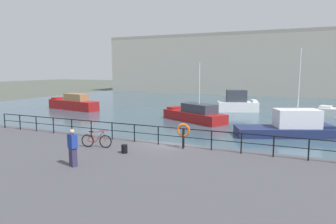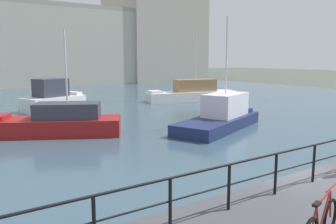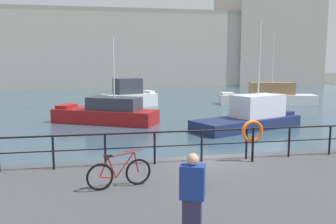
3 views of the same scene
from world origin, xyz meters
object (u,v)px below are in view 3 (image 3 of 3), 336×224
object	(u,v)px
harbor_building	(158,49)
moored_red_daysailer	(129,96)
moored_blue_motorboat	(252,116)
standing_person	(192,198)
moored_small_launch	(107,113)
mooring_bollard	(198,179)
life_ring_stand	(253,133)
moored_harbor_tender	(268,96)
parked_bicycle	(119,173)

from	to	relation	value
harbor_building	moored_red_daysailer	xyz separation A→B (m)	(-8.10, -31.66, -5.79)
moored_blue_motorboat	harbor_building	bearing A→B (deg)	65.87
harbor_building	standing_person	bearing A→B (deg)	-98.70
moored_small_launch	moored_blue_motorboat	bearing A→B (deg)	-173.54
mooring_bollard	life_ring_stand	bearing A→B (deg)	40.69
life_ring_stand	moored_blue_motorboat	bearing A→B (deg)	66.23
mooring_bollard	moored_red_daysailer	bearing A→B (deg)	89.21
mooring_bollard	life_ring_stand	size ratio (longest dim) A/B	0.31
life_ring_stand	harbor_building	bearing A→B (deg)	83.90
moored_harbor_tender	parked_bicycle	distance (m)	30.63
moored_harbor_tender	standing_person	size ratio (longest dim) A/B	6.00
moored_harbor_tender	life_ring_stand	xyz separation A→B (m)	(-12.33, -23.85, 1.20)
life_ring_stand	parked_bicycle	bearing A→B (deg)	-158.89
moored_red_daysailer	moored_small_launch	size ratio (longest dim) A/B	0.72
moored_blue_motorboat	moored_red_daysailer	bearing A→B (deg)	94.70
moored_harbor_tender	life_ring_stand	size ratio (longest dim) A/B	7.26
moored_harbor_tender	moored_red_daysailer	size ratio (longest dim) A/B	1.82
moored_small_launch	parked_bicycle	world-z (taller)	moored_small_launch
harbor_building	parked_bicycle	bearing A→B (deg)	-100.27
mooring_bollard	life_ring_stand	world-z (taller)	life_ring_stand
moored_harbor_tender	moored_red_daysailer	world-z (taller)	moored_harbor_tender
standing_person	moored_small_launch	bearing A→B (deg)	-154.07
moored_harbor_tender	moored_small_launch	distance (m)	19.06
moored_blue_motorboat	mooring_bollard	bearing A→B (deg)	-141.77
harbor_building	standing_person	xyz separation A→B (m)	(-9.37, -61.26, -4.91)
moored_small_launch	parked_bicycle	xyz separation A→B (m)	(-0.01, -16.62, 0.70)
moored_harbor_tender	moored_red_daysailer	bearing A→B (deg)	7.42
life_ring_stand	standing_person	distance (m)	5.97
harbor_building	moored_blue_motorboat	xyz separation A→B (m)	(-1.10, -45.15, -6.03)
moored_red_daysailer	parked_bicycle	bearing A→B (deg)	-114.96
standing_person	life_ring_stand	bearing A→B (deg)	168.53
mooring_bollard	standing_person	xyz separation A→B (m)	(-0.90, -2.84, 0.64)
harbor_building	moored_harbor_tender	size ratio (longest dim) A/B	7.25
moored_small_launch	mooring_bollard	xyz separation A→B (m)	(2.04, -16.99, 0.53)
moored_harbor_tender	life_ring_stand	bearing A→B (deg)	73.30
moored_harbor_tender	parked_bicycle	xyz separation A→B (m)	(-16.82, -25.59, 0.61)
parked_bicycle	standing_person	bearing A→B (deg)	-84.41
parked_bicycle	life_ring_stand	size ratio (longest dim) A/B	1.24
moored_blue_motorboat	moored_small_launch	bearing A→B (deg)	135.72
moored_small_launch	life_ring_stand	bearing A→B (deg)	134.80
moored_harbor_tender	moored_blue_motorboat	xyz separation A→B (m)	(-7.41, -12.68, -0.03)
moored_blue_motorboat	moored_small_launch	size ratio (longest dim) A/B	1.05
standing_person	moored_red_daysailer	bearing A→B (deg)	-159.81
parked_bicycle	harbor_building	bearing A→B (deg)	65.65
harbor_building	parked_bicycle	xyz separation A→B (m)	(-10.52, -58.06, -5.38)
moored_small_launch	parked_bicycle	size ratio (longest dim) A/B	4.45
life_ring_stand	mooring_bollard	bearing A→B (deg)	-139.31
harbor_building	moored_blue_motorboat	size ratio (longest dim) A/B	9.06
moored_small_launch	standing_person	distance (m)	19.89
moored_red_daysailer	mooring_bollard	size ratio (longest dim) A/B	12.70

